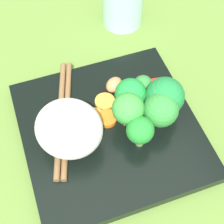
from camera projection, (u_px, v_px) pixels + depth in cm
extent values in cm
cube|color=#597C31|center=(110.00, 137.00, 52.60)|extent=(110.00, 110.00, 2.00)
cube|color=black|center=(110.00, 130.00, 51.07)|extent=(25.15, 25.15, 1.70)
ellipsoid|color=white|center=(69.00, 129.00, 45.59)|extent=(12.01, 11.73, 7.96)
cylinder|color=#609244|center=(140.00, 140.00, 47.98)|extent=(1.20, 1.18, 2.21)
sphere|color=#23852D|center=(140.00, 130.00, 46.03)|extent=(3.83, 3.83, 3.83)
cylinder|color=#53914B|center=(141.00, 93.00, 52.89)|extent=(1.23, 1.42, 1.70)
sphere|color=#307837|center=(143.00, 84.00, 51.74)|extent=(2.87, 2.87, 2.87)
cylinder|color=#68AE44|center=(131.00, 103.00, 51.27)|extent=(2.77, 2.67, 2.63)
sphere|color=#1E8B38|center=(131.00, 94.00, 49.18)|extent=(4.57, 4.57, 4.57)
cylinder|color=#599F41|center=(161.00, 104.00, 51.29)|extent=(2.53, 2.61, 2.44)
sphere|color=#1D7936|center=(163.00, 94.00, 48.87)|extent=(5.59, 5.59, 5.59)
cylinder|color=#60A145|center=(127.00, 120.00, 49.59)|extent=(1.97, 2.01, 2.63)
sphere|color=green|center=(128.00, 109.00, 46.93)|extent=(4.50, 4.50, 4.50)
cylinder|color=#58A23A|center=(159.00, 119.00, 49.90)|extent=(2.52, 2.60, 2.35)
sphere|color=#2F8335|center=(161.00, 110.00, 47.32)|extent=(4.95, 4.95, 4.95)
cylinder|color=orange|center=(105.00, 102.00, 52.52)|extent=(4.01, 4.01, 0.63)
cylinder|color=orange|center=(110.00, 118.00, 50.83)|extent=(3.42, 3.42, 0.76)
cylinder|color=orange|center=(95.00, 115.00, 51.14)|extent=(2.42, 2.42, 0.75)
cube|color=red|center=(143.00, 128.00, 49.12)|extent=(3.33, 3.16, 2.08)
cube|color=red|center=(154.00, 91.00, 52.93)|extent=(3.58, 3.76, 1.81)
ellipsoid|color=#B29347|center=(147.00, 109.00, 51.05)|extent=(2.96, 3.28, 1.90)
ellipsoid|color=#B37F4C|center=(114.00, 85.00, 53.40)|extent=(3.60, 3.38, 2.12)
ellipsoid|color=tan|center=(125.00, 93.00, 52.43)|extent=(4.00, 4.25, 2.23)
cylinder|color=brown|center=(60.00, 116.00, 50.93)|extent=(6.89, 19.56, 0.87)
cylinder|color=brown|center=(67.00, 116.00, 50.94)|extent=(6.89, 19.56, 0.87)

